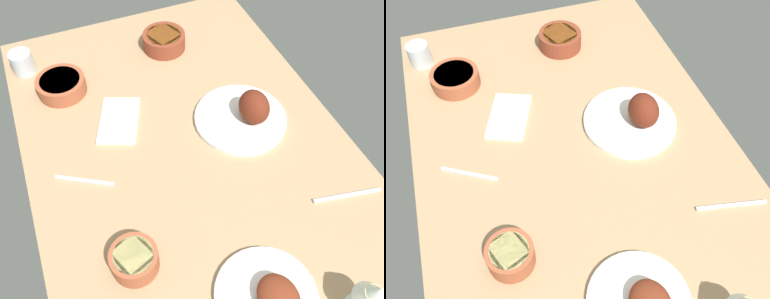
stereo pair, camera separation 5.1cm
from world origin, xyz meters
The scene contains 11 objects.
dining_table centered at (0.00, 0.00, 2.00)cm, with size 140.00×90.00×4.00cm, color tan.
plate_far_side centered at (5.56, -19.53, 7.07)cm, with size 27.55×27.55×11.09cm.
plate_center_main centered at (-44.23, -0.35, 6.04)cm, with size 23.13×23.13×6.74cm.
bowl_potatoes centered at (-25.29, 24.51, 7.29)cm, with size 11.24×11.24×6.07cm.
bowl_onions centered at (38.79, 28.76, 6.78)cm, with size 15.24×15.24×5.09cm.
bowl_soup centered at (47.14, -8.70, 7.12)cm, with size 14.63×14.63×5.74cm.
wine_glass centered at (-53.46, -17.63, 13.93)cm, with size 7.60×7.60×14.00cm.
water_tumbler centered at (52.93, 38.45, 7.78)cm, with size 7.17×7.17×7.56cm, color silver.
folded_napkin centered at (19.47, 15.69, 4.60)cm, with size 17.88×11.24×1.20cm, color white.
fork_loose centered at (-28.23, -32.38, 4.40)cm, with size 18.68×0.90×0.80cm, color silver.
spoon_loose centered at (2.22, 30.28, 4.40)cm, with size 16.33×0.90×0.80cm, color silver.
Camera 1 is at (-64.24, 26.16, 96.43)cm, focal length 38.21 mm.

